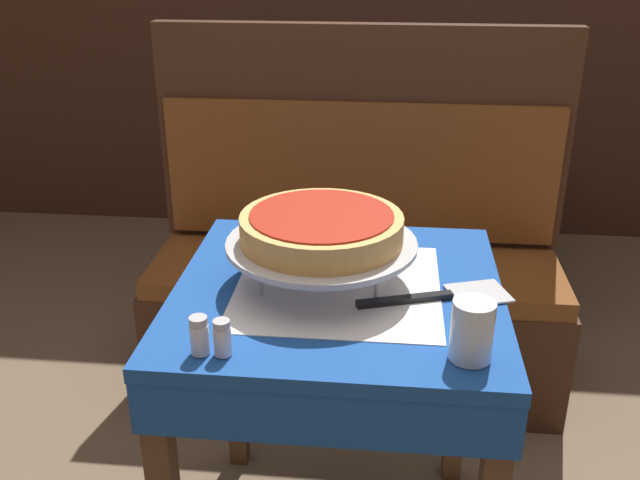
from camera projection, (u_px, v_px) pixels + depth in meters
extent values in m
cube|color=#194799|center=(338.00, 293.00, 1.49)|extent=(0.68, 0.68, 0.03)
cube|color=white|center=(338.00, 286.00, 1.49)|extent=(0.42, 0.42, 0.00)
cube|color=#194799|center=(338.00, 321.00, 1.52)|extent=(0.68, 0.68, 0.11)
cube|color=#4C331E|center=(234.00, 356.00, 1.95)|extent=(0.05, 0.05, 0.72)
cube|color=#4C331E|center=(460.00, 369.00, 1.89)|extent=(0.05, 0.05, 0.72)
cube|color=#194799|center=(431.00, 115.00, 2.88)|extent=(0.80, 0.80, 0.03)
cube|color=white|center=(431.00, 111.00, 2.87)|extent=(0.50, 0.50, 0.00)
cube|color=#194799|center=(430.00, 140.00, 2.92)|extent=(0.80, 0.80, 0.17)
cube|color=#4C331E|center=(333.00, 232.00, 2.73)|extent=(0.05, 0.05, 0.72)
cube|color=#4C331E|center=(527.00, 240.00, 2.66)|extent=(0.05, 0.05, 0.72)
cube|color=#4C331E|center=(346.00, 172.00, 3.39)|extent=(0.05, 0.05, 0.72)
cube|color=#4C331E|center=(502.00, 177.00, 3.33)|extent=(0.05, 0.05, 0.72)
cube|color=#3D2316|center=(355.00, 330.00, 2.38)|extent=(1.32, 0.46, 0.39)
cube|color=brown|center=(356.00, 270.00, 2.29)|extent=(1.30, 0.45, 0.06)
cube|color=#3D2316|center=(362.00, 137.00, 2.32)|extent=(1.32, 0.06, 0.71)
cube|color=brown|center=(361.00, 172.00, 2.32)|extent=(1.27, 0.02, 0.46)
cylinder|color=#ADADB2|center=(327.00, 240.00, 1.60)|extent=(0.01, 0.01, 0.08)
cylinder|color=#ADADB2|center=(261.00, 278.00, 1.43)|extent=(0.01, 0.01, 0.08)
cylinder|color=#ADADB2|center=(376.00, 283.00, 1.41)|extent=(0.01, 0.01, 0.08)
cylinder|color=#ADADB2|center=(321.00, 249.00, 1.47)|extent=(0.27, 0.27, 0.01)
cylinder|color=silver|center=(321.00, 247.00, 1.46)|extent=(0.38, 0.38, 0.01)
cylinder|color=silver|center=(321.00, 243.00, 1.46)|extent=(0.39, 0.39, 0.01)
cylinder|color=tan|center=(322.00, 228.00, 1.45)|extent=(0.33, 0.33, 0.06)
cylinder|color=#A82314|center=(322.00, 215.00, 1.44)|extent=(0.29, 0.29, 0.01)
cube|color=#BCBCC1|center=(478.00, 293.00, 1.45)|extent=(0.14, 0.13, 0.00)
cube|color=black|center=(405.00, 299.00, 1.42)|extent=(0.20, 0.08, 0.01)
cylinder|color=silver|center=(472.00, 330.00, 1.22)|extent=(0.07, 0.07, 0.11)
cylinder|color=silver|center=(200.00, 339.00, 1.24)|extent=(0.03, 0.03, 0.06)
cylinder|color=#B7B7BC|center=(198.00, 321.00, 1.23)|extent=(0.03, 0.03, 0.02)
cylinder|color=silver|center=(223.00, 341.00, 1.24)|extent=(0.03, 0.03, 0.05)
cylinder|color=#B7B7BC|center=(221.00, 324.00, 1.22)|extent=(0.03, 0.03, 0.01)
cube|color=black|center=(439.00, 105.00, 2.90)|extent=(0.13, 0.13, 0.03)
cylinder|color=black|center=(441.00, 83.00, 2.86)|extent=(0.01, 0.01, 0.15)
cylinder|color=gold|center=(440.00, 85.00, 2.91)|extent=(0.04, 0.04, 0.12)
cylinder|color=#99194C|center=(441.00, 89.00, 2.83)|extent=(0.04, 0.04, 0.12)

